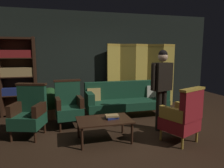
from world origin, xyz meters
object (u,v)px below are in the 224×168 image
at_px(bookshelf, 18,75).
at_px(potted_plant, 50,101).
at_px(coffee_table, 104,122).
at_px(armchair_wing_right, 29,112).
at_px(velvet_couch, 126,98).
at_px(armchair_wing_left, 69,105).
at_px(standing_figure, 162,83).
at_px(armchair_gilt_accent, 183,117).
at_px(book_navy_cloth, 112,118).
at_px(folding_screen, 141,75).
at_px(book_tan_leather, 112,116).

height_order(bookshelf, potted_plant, bookshelf).
relative_size(coffee_table, armchair_wing_right, 0.96).
bearing_deg(potted_plant, velvet_couch, -5.11).
distance_m(armchair_wing_left, standing_figure, 2.09).
bearing_deg(coffee_table, potted_plant, 121.47).
xyz_separation_m(armchair_gilt_accent, armchair_wing_right, (-2.73, 1.06, 0.00)).
xyz_separation_m(potted_plant, book_navy_cloth, (1.15, -1.64, -0.02)).
distance_m(coffee_table, book_navy_cloth, 0.16).
height_order(armchair_wing_right, potted_plant, armchair_wing_right).
relative_size(bookshelf, standing_figure, 1.20).
distance_m(folding_screen, potted_plant, 2.76).
bearing_deg(bookshelf, book_tan_leather, -48.88).
height_order(armchair_wing_left, book_tan_leather, armchair_wing_left).
distance_m(standing_figure, book_navy_cloth, 1.31).
relative_size(armchair_wing_left, armchair_wing_right, 1.00).
bearing_deg(standing_figure, coffee_table, -169.41).
bearing_deg(coffee_table, bookshelf, 128.86).
distance_m(velvet_couch, coffee_table, 1.73).
relative_size(velvet_couch, armchair_wing_right, 2.04).
xyz_separation_m(armchair_gilt_accent, potted_plant, (-2.37, 2.08, -0.03)).
bearing_deg(standing_figure, potted_plant, 148.82).
height_order(coffee_table, book_tan_leather, book_tan_leather).
xyz_separation_m(folding_screen, armchair_wing_right, (-3.03, -1.54, -0.50)).
bearing_deg(velvet_couch, folding_screen, 43.19).
relative_size(velvet_couch, standing_figure, 1.25).
distance_m(bookshelf, armchair_wing_right, 1.74).
bearing_deg(coffee_table, folding_screen, 52.39).
bearing_deg(bookshelf, armchair_wing_left, -45.68).
bearing_deg(coffee_table, velvet_couch, 57.74).
relative_size(velvet_couch, potted_plant, 2.67).
relative_size(velvet_couch, book_navy_cloth, 9.32).
bearing_deg(potted_plant, bookshelf, 143.71).
bearing_deg(standing_figure, armchair_wing_left, 158.61).
bearing_deg(armchair_gilt_accent, armchair_wing_left, 143.86).
height_order(folding_screen, armchair_gilt_accent, folding_screen).
distance_m(armchair_wing_left, book_tan_leather, 1.22).
distance_m(armchair_wing_left, potted_plant, 0.78).
distance_m(coffee_table, standing_figure, 1.47).
bearing_deg(armchair_gilt_accent, book_tan_leather, 160.06).
xyz_separation_m(velvet_couch, coffee_table, (-0.92, -1.46, -0.08)).
bearing_deg(book_tan_leather, armchair_wing_right, 157.96).
relative_size(bookshelf, armchair_wing_right, 1.97).
bearing_deg(velvet_couch, armchair_wing_left, -162.16).
distance_m(bookshelf, armchair_gilt_accent, 4.15).
xyz_separation_m(velvet_couch, standing_figure, (0.38, -1.22, 0.57)).
bearing_deg(armchair_wing_right, coffee_table, -24.17).
bearing_deg(velvet_couch, coffee_table, -122.26).
xyz_separation_m(velvet_couch, book_navy_cloth, (-0.78, -1.46, -0.01)).
height_order(bookshelf, coffee_table, bookshelf).
bearing_deg(armchair_gilt_accent, standing_figure, 95.55).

